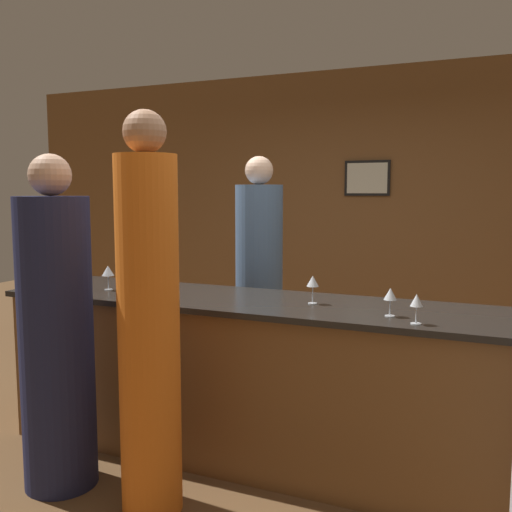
{
  "coord_description": "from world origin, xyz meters",
  "views": [
    {
      "loc": [
        1.2,
        -3.07,
        1.62
      ],
      "look_at": [
        -0.18,
        0.1,
        1.23
      ],
      "focal_mm": 40.0,
      "sensor_mm": 36.0,
      "label": 1
    }
  ],
  "objects_px": {
    "bartender": "(259,292)",
    "guest_0": "(57,337)",
    "ice_bucket": "(144,275)",
    "guest_2": "(149,327)"
  },
  "relations": [
    {
      "from": "guest_2",
      "to": "ice_bucket",
      "type": "xyz_separation_m",
      "value": [
        -0.6,
        0.83,
        0.12
      ]
    },
    {
      "from": "guest_0",
      "to": "guest_2",
      "type": "xyz_separation_m",
      "value": [
        0.61,
        -0.01,
        0.12
      ]
    },
    {
      "from": "bartender",
      "to": "guest_0",
      "type": "distance_m",
      "value": 1.61
    },
    {
      "from": "guest_2",
      "to": "ice_bucket",
      "type": "bearing_deg",
      "value": 125.92
    },
    {
      "from": "guest_0",
      "to": "ice_bucket",
      "type": "height_order",
      "value": "guest_0"
    },
    {
      "from": "guest_0",
      "to": "ice_bucket",
      "type": "xyz_separation_m",
      "value": [
        0.0,
        0.82,
        0.23
      ]
    },
    {
      "from": "bartender",
      "to": "guest_0",
      "type": "height_order",
      "value": "bartender"
    },
    {
      "from": "bartender",
      "to": "ice_bucket",
      "type": "bearing_deg",
      "value": 51.55
    },
    {
      "from": "guest_0",
      "to": "guest_2",
      "type": "relative_size",
      "value": 0.9
    },
    {
      "from": "bartender",
      "to": "guest_2",
      "type": "relative_size",
      "value": 0.93
    }
  ]
}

